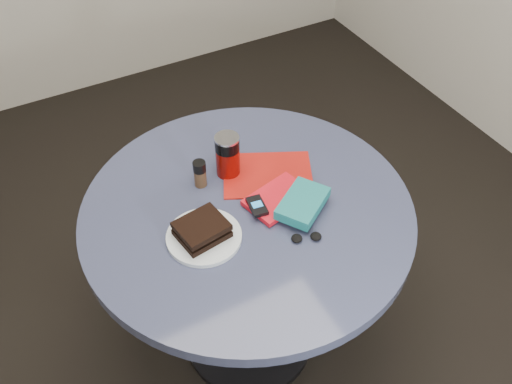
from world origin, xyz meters
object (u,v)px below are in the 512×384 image
table (248,243)px  novel (303,203)px  sandwich (202,229)px  headphones (306,237)px  mp3_player (257,206)px  plate (204,237)px  magazine (268,175)px  soda_can (228,155)px  pepper_grinder (200,173)px  red_book (278,199)px

table → novel: novel is taller
sandwich → headphones: 0.30m
mp3_player → headphones: size_ratio=0.91×
plate → magazine: size_ratio=0.77×
mp3_player → headphones: 0.18m
magazine → novel: (0.01, -0.19, 0.03)m
soda_can → headphones: bearing=-79.0°
plate → pepper_grinder: size_ratio=2.35×
pepper_grinder → novel: bearing=-49.3°
red_book → headphones: bearing=-105.5°
red_book → novel: 0.09m
red_book → headphones: (-0.00, -0.17, -0.00)m
soda_can → headphones: 0.37m
table → headphones: size_ratio=10.77×
pepper_grinder → red_book: 0.25m
magazine → pepper_grinder: bearing=-170.9°
soda_can → mp3_player: (-0.00, -0.20, -0.04)m
table → plate: bearing=-163.0°
magazine → mp3_player: 0.17m
pepper_grinder → soda_can: bearing=5.0°
soda_can → red_book: (0.07, -0.19, -0.06)m
pepper_grinder → headphones: bearing=-64.0°
magazine → mp3_player: bearing=-104.4°
table → novel: bearing=-35.2°
magazine → mp3_player: mp3_player is taller
plate → headphones: 0.29m
sandwich → mp3_player: size_ratio=1.78×
soda_can → pepper_grinder: bearing=-175.0°
table → soda_can: size_ratio=6.96×
sandwich → soda_can: 0.28m
mp3_player → soda_can: bearing=89.1°
pepper_grinder → mp3_player: bearing=-62.8°
sandwich → pepper_grinder: pepper_grinder is taller
pepper_grinder → mp3_player: 0.21m
table → mp3_player: (0.02, -0.03, 0.19)m
magazine → red_book: size_ratio=1.46×
table → magazine: bearing=37.3°
soda_can → magazine: (0.10, -0.07, -0.07)m
sandwich → mp3_player: sandwich is taller
sandwich → pepper_grinder: bearing=66.7°
red_book → magazine: bearing=61.6°
soda_can → headphones: size_ratio=1.55×
red_book → novel: bearing=-73.9°
pepper_grinder → headphones: 0.39m
novel → mp3_player: 0.13m
mp3_player → headphones: mp3_player is taller
table → magazine: 0.23m
table → soda_can: bearing=83.4°
sandwich → pepper_grinder: size_ratio=1.64×
magazine → table: bearing=-116.8°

